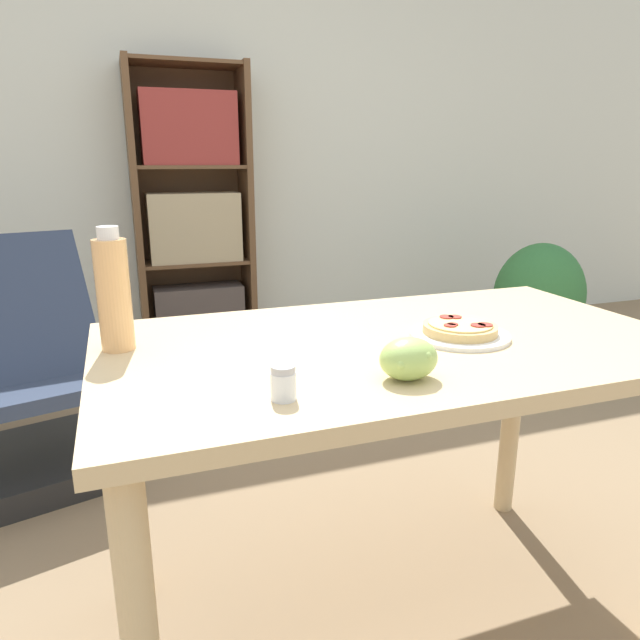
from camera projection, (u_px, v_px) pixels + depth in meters
name	position (u px, v px, depth m)	size (l,w,h in m)	color
wall_back	(199.00, 137.00, 3.42)	(8.00, 0.05, 2.60)	silver
dining_table	(394.00, 383.00, 1.32)	(1.32, 0.74, 0.77)	#D1B27F
pizza_on_plate	(460.00, 331.00, 1.30)	(0.23, 0.23, 0.04)	white
grape_bunch	(409.00, 358.00, 1.05)	(0.11, 0.09, 0.08)	#A8CC66
drink_bottle	(114.00, 293.00, 1.19)	(0.07, 0.07, 0.26)	#EFB270
salt_shaker	(283.00, 383.00, 0.96)	(0.04, 0.04, 0.06)	white
lounge_chair_near	(12.00, 405.00, 2.11)	(0.83, 0.91, 0.88)	black
bookshelf	(194.00, 223.00, 3.37)	(0.67, 0.31, 1.70)	brown
potted_plant_floor	(538.00, 301.00, 3.35)	(0.55, 0.47, 0.70)	#70665B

